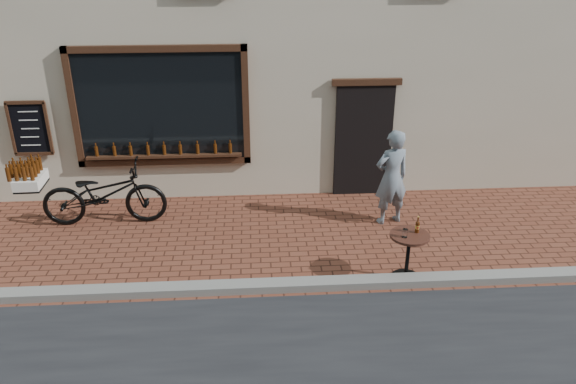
{
  "coord_description": "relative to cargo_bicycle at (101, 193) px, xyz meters",
  "views": [
    {
      "loc": [
        -0.23,
        -6.67,
        4.73
      ],
      "look_at": [
        0.29,
        1.2,
        1.1
      ],
      "focal_mm": 35.0,
      "sensor_mm": 36.0,
      "label": 1
    }
  ],
  "objects": [
    {
      "name": "ground",
      "position": [
        2.92,
        -2.48,
        -0.58
      ],
      "size": [
        90.0,
        90.0,
        0.0
      ],
      "primitive_type": "plane",
      "color": "brown",
      "rests_on": "ground"
    },
    {
      "name": "bistro_table",
      "position": [
        4.94,
        -2.12,
        -0.04
      ],
      "size": [
        0.59,
        0.59,
        1.0
      ],
      "color": "black",
      "rests_on": "ground"
    },
    {
      "name": "pedestrian",
      "position": [
        5.09,
        -0.29,
        0.29
      ],
      "size": [
        0.73,
        0.58,
        1.73
      ],
      "primitive_type": "imported",
      "rotation": [
        0.0,
        0.0,
        3.43
      ],
      "color": "slate",
      "rests_on": "ground"
    },
    {
      "name": "cargo_bicycle",
      "position": [
        0.0,
        0.0,
        0.0
      ],
      "size": [
        2.57,
        0.82,
        1.21
      ],
      "rotation": [
        0.0,
        0.0,
        1.6
      ],
      "color": "black",
      "rests_on": "ground"
    },
    {
      "name": "kerb",
      "position": [
        2.92,
        -2.28,
        -0.52
      ],
      "size": [
        90.0,
        0.25,
        0.12
      ],
      "primitive_type": "cube",
      "color": "slate",
      "rests_on": "ground"
    }
  ]
}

